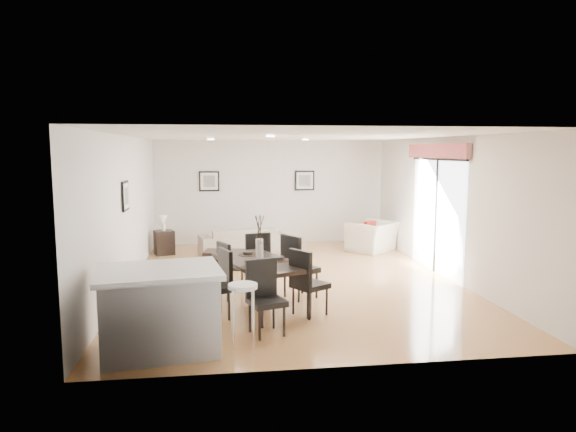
{
  "coord_description": "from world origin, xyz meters",
  "views": [
    {
      "loc": [
        -1.33,
        -9.42,
        2.44
      ],
      "look_at": [
        -0.02,
        0.4,
        1.17
      ],
      "focal_mm": 32.0,
      "sensor_mm": 36.0,
      "label": 1
    }
  ],
  "objects": [
    {
      "name": "wall_front",
      "position": [
        0.0,
        -4.0,
        1.35
      ],
      "size": [
        6.0,
        0.04,
        2.7
      ],
      "primitive_type": "cube",
      "color": "silver",
      "rests_on": "ground"
    },
    {
      "name": "dining_chair_foot",
      "position": [
        -0.72,
        -0.55,
        0.57
      ],
      "size": [
        0.56,
        0.56,
        1.02
      ],
      "rotation": [
        0.0,
        0.0,
        3.4
      ],
      "color": "black",
      "rests_on": "ground"
    },
    {
      "name": "cushion",
      "position": [
        2.24,
        2.41,
        0.58
      ],
      "size": [
        0.34,
        0.28,
        0.34
      ],
      "primitive_type": "cube",
      "rotation": [
        0.0,
        0.0,
        3.73
      ],
      "color": "maroon",
      "rests_on": "armchair"
    },
    {
      "name": "armchair",
      "position": [
        2.34,
        2.51,
        0.36
      ],
      "size": [
        1.47,
        1.46,
        0.72
      ],
      "primitive_type": "imported",
      "rotation": [
        0.0,
        0.0,
        3.87
      ],
      "color": "beige",
      "rests_on": "ground"
    },
    {
      "name": "courtyard",
      "position": [
        6.16,
        0.87,
        0.92
      ],
      "size": [
        6.0,
        6.0,
        2.0
      ],
      "color": "gray",
      "rests_on": "ground"
    },
    {
      "name": "wall_back",
      "position": [
        0.0,
        4.0,
        1.35
      ],
      "size": [
        6.0,
        0.04,
        2.7
      ],
      "primitive_type": "cube",
      "color": "silver",
      "rests_on": "ground"
    },
    {
      "name": "sliding_door",
      "position": [
        2.96,
        0.3,
        1.66
      ],
      "size": [
        0.12,
        2.7,
        2.57
      ],
      "color": "white",
      "rests_on": "wall_right"
    },
    {
      "name": "dining_chair_wfar",
      "position": [
        -1.38,
        -1.17,
        0.53
      ],
      "size": [
        0.57,
        0.57,
        0.95
      ],
      "rotation": [
        0.0,
        0.0,
        -1.13
      ],
      "color": "black",
      "rests_on": "ground"
    },
    {
      "name": "framed_print_left_wall",
      "position": [
        -2.97,
        -0.2,
        1.65
      ],
      "size": [
        0.04,
        0.52,
        0.52
      ],
      "rotation": [
        0.0,
        0.0,
        1.57
      ],
      "color": "black",
      "rests_on": "wall_left"
    },
    {
      "name": "dining_chair_head",
      "position": [
        -0.77,
        -2.77,
        0.55
      ],
      "size": [
        0.56,
        0.56,
        0.99
      ],
      "rotation": [
        0.0,
        0.0,
        0.31
      ],
      "color": "black",
      "rests_on": "ground"
    },
    {
      "name": "wall_right",
      "position": [
        3.0,
        0.0,
        1.35
      ],
      "size": [
        0.04,
        8.0,
        2.7
      ],
      "primitive_type": "cube",
      "color": "silver",
      "rests_on": "ground"
    },
    {
      "name": "table_lamp",
      "position": [
        -2.66,
        2.78,
        0.8
      ],
      "size": [
        0.19,
        0.19,
        0.36
      ],
      "color": "white",
      "rests_on": "side_table"
    },
    {
      "name": "side_table",
      "position": [
        -2.66,
        2.78,
        0.28
      ],
      "size": [
        0.54,
        0.54,
        0.57
      ],
      "primitive_type": "cube",
      "rotation": [
        0.0,
        0.0,
        0.32
      ],
      "color": "black",
      "rests_on": "ground"
    },
    {
      "name": "dining_chair_enear",
      "position": [
        -0.1,
        -2.15,
        0.56
      ],
      "size": [
        0.62,
        0.62,
        1.0
      ],
      "rotation": [
        0.0,
        0.0,
        2.14
      ],
      "color": "black",
      "rests_on": "ground"
    },
    {
      "name": "kitchen_island",
      "position": [
        -2.08,
        -3.23,
        0.52
      ],
      "size": [
        1.62,
        1.34,
        1.02
      ],
      "rotation": [
        0.0,
        0.0,
        0.15
      ],
      "color": "silver",
      "rests_on": "ground"
    },
    {
      "name": "coffee_table",
      "position": [
        -1.21,
        1.14,
        0.18
      ],
      "size": [
        0.99,
        0.7,
        0.37
      ],
      "primitive_type": "cube",
      "rotation": [
        0.0,
        0.0,
        -0.17
      ],
      "color": "black",
      "rests_on": "ground"
    },
    {
      "name": "bar_stool",
      "position": [
        -1.07,
        -3.23,
        0.69
      ],
      "size": [
        0.37,
        0.37,
        0.8
      ],
      "color": "white",
      "rests_on": "ground"
    },
    {
      "name": "ceiling",
      "position": [
        0.0,
        0.0,
        2.7
      ],
      "size": [
        6.0,
        8.0,
        0.02
      ],
      "primitive_type": "cube",
      "color": "white",
      "rests_on": "wall_back"
    },
    {
      "name": "framed_print_back_right",
      "position": [
        0.9,
        3.97,
        1.65
      ],
      "size": [
        0.52,
        0.04,
        0.52
      ],
      "color": "black",
      "rests_on": "wall_back"
    },
    {
      "name": "framed_print_back_left",
      "position": [
        -1.6,
        3.97,
        1.65
      ],
      "size": [
        0.52,
        0.04,
        0.52
      ],
      "color": "black",
      "rests_on": "wall_back"
    },
    {
      "name": "wall_left",
      "position": [
        -3.0,
        0.0,
        1.35
      ],
      "size": [
        0.04,
        8.0,
        2.7
      ],
      "primitive_type": "cube",
      "color": "silver",
      "rests_on": "ground"
    },
    {
      "name": "courtyard_plant_b",
      "position": [
        5.54,
        1.55,
        0.35
      ],
      "size": [
        0.48,
        0.48,
        0.7
      ],
      "primitive_type": "imported",
      "rotation": [
        0.0,
        0.0,
        0.26
      ],
      "color": "#3C5A26",
      "rests_on": "ground"
    },
    {
      "name": "dining_chair_wnear",
      "position": [
        -1.37,
        -2.07,
        0.56
      ],
      "size": [
        0.58,
        0.58,
        1.01
      ],
      "rotation": [
        0.0,
        0.0,
        -1.22
      ],
      "color": "black",
      "rests_on": "ground"
    },
    {
      "name": "dining_table",
      "position": [
        -0.74,
        -1.66,
        0.67
      ],
      "size": [
        1.49,
        1.99,
        0.75
      ],
      "rotation": [
        0.0,
        0.0,
        0.38
      ],
      "color": "black",
      "rests_on": "ground"
    },
    {
      "name": "dining_chair_efar",
      "position": [
        -0.1,
        -1.26,
        0.6
      ],
      "size": [
        0.66,
        0.66,
        1.07
      ],
      "rotation": [
        0.0,
        0.0,
        2.1
      ],
      "color": "black",
      "rests_on": "ground"
    },
    {
      "name": "vase",
      "position": [
        -0.74,
        -1.66,
        1.06
      ],
      "size": [
        0.77,
        1.27,
        0.72
      ],
      "color": "white",
      "rests_on": "dining_table"
    },
    {
      "name": "ground",
      "position": [
        0.0,
        0.0,
        0.0
      ],
      "size": [
        8.0,
        8.0,
        0.0
      ],
      "primitive_type": "plane",
      "color": "tan",
      "rests_on": "ground"
    },
    {
      "name": "sofa",
      "position": [
        -0.81,
        2.87,
        0.3
      ],
      "size": [
        2.17,
        1.18,
        0.6
      ],
      "primitive_type": "imported",
      "rotation": [
        0.0,
        0.0,
        3.33
      ],
      "color": "gray",
      "rests_on": "ground"
    }
  ]
}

